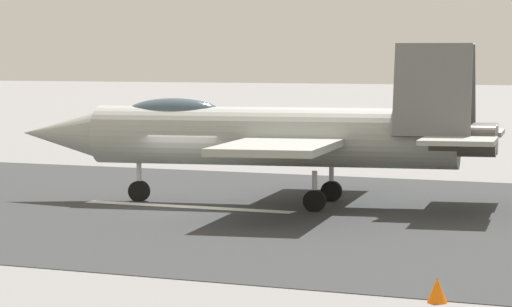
% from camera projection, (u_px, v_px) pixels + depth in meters
% --- Properties ---
extents(ground_plane, '(400.00, 400.00, 0.00)m').
position_uv_depth(ground_plane, '(179.00, 207.00, 44.57)').
color(ground_plane, gray).
extents(runway_strip, '(240.00, 26.00, 0.02)m').
position_uv_depth(runway_strip, '(180.00, 207.00, 44.56)').
color(runway_strip, '#343638').
rests_on(runway_strip, ground).
extents(fighter_jet, '(17.93, 13.83, 5.71)m').
position_uv_depth(fighter_jet, '(268.00, 135.00, 44.91)').
color(fighter_jet, '#A0A49F').
rests_on(fighter_jet, ground).
extents(marker_cone_near, '(0.44, 0.44, 0.55)m').
position_uv_depth(marker_cone_near, '(437.00, 290.00, 27.12)').
color(marker_cone_near, orange).
rests_on(marker_cone_near, ground).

